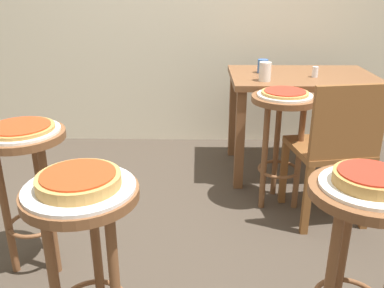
{
  "coord_description": "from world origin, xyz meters",
  "views": [
    {
      "loc": [
        0.08,
        -1.89,
        1.34
      ],
      "look_at": [
        0.06,
        -0.11,
        0.63
      ],
      "focal_mm": 39.0,
      "sensor_mm": 36.0,
      "label": 1
    }
  ],
  "objects_px": {
    "serving_plate_rear": "(285,95)",
    "cup_near_edge": "(265,72)",
    "pizza_leftside": "(20,128)",
    "pizza_rear": "(285,92)",
    "pizza_foreground": "(79,180)",
    "wooden_chair": "(334,147)",
    "pizza_middle": "(370,178)",
    "serving_plate_leftside": "(21,131)",
    "stool_middle": "(360,235)",
    "stool_leftside": "(27,170)",
    "serving_plate_foreground": "(80,188)",
    "stool_foreground": "(85,238)",
    "dining_table": "(301,91)",
    "stool_rear": "(282,126)",
    "cup_far_edge": "(263,66)",
    "condiment_shaker": "(315,72)",
    "serving_plate_middle": "(369,186)"
  },
  "relations": [
    {
      "from": "serving_plate_foreground",
      "to": "cup_near_edge",
      "type": "bearing_deg",
      "value": 61.16
    },
    {
      "from": "serving_plate_rear",
      "to": "pizza_rear",
      "type": "bearing_deg",
      "value": 90.0
    },
    {
      "from": "pizza_leftside",
      "to": "stool_rear",
      "type": "relative_size",
      "value": 0.43
    },
    {
      "from": "serving_plate_foreground",
      "to": "stool_rear",
      "type": "relative_size",
      "value": 0.52
    },
    {
      "from": "stool_rear",
      "to": "stool_leftside",
      "type": "bearing_deg",
      "value": -153.91
    },
    {
      "from": "pizza_leftside",
      "to": "wooden_chair",
      "type": "distance_m",
      "value": 1.63
    },
    {
      "from": "pizza_foreground",
      "to": "stool_middle",
      "type": "height_order",
      "value": "pizza_foreground"
    },
    {
      "from": "pizza_foreground",
      "to": "stool_middle",
      "type": "xyz_separation_m",
      "value": [
        0.94,
        0.03,
        -0.22
      ]
    },
    {
      "from": "serving_plate_middle",
      "to": "serving_plate_rear",
      "type": "relative_size",
      "value": 1.0
    },
    {
      "from": "serving_plate_rear",
      "to": "cup_near_edge",
      "type": "relative_size",
      "value": 2.63
    },
    {
      "from": "pizza_middle",
      "to": "serving_plate_leftside",
      "type": "relative_size",
      "value": 0.69
    },
    {
      "from": "stool_middle",
      "to": "pizza_rear",
      "type": "relative_size",
      "value": 2.57
    },
    {
      "from": "pizza_leftside",
      "to": "serving_plate_rear",
      "type": "height_order",
      "value": "pizza_leftside"
    },
    {
      "from": "stool_foreground",
      "to": "wooden_chair",
      "type": "height_order",
      "value": "wooden_chair"
    },
    {
      "from": "cup_near_edge",
      "to": "serving_plate_foreground",
      "type": "bearing_deg",
      "value": -118.84
    },
    {
      "from": "pizza_leftside",
      "to": "condiment_shaker",
      "type": "height_order",
      "value": "condiment_shaker"
    },
    {
      "from": "serving_plate_leftside",
      "to": "stool_leftside",
      "type": "bearing_deg",
      "value": 0.0
    },
    {
      "from": "pizza_foreground",
      "to": "stool_foreground",
      "type": "bearing_deg",
      "value": -90.0
    },
    {
      "from": "condiment_shaker",
      "to": "wooden_chair",
      "type": "bearing_deg",
      "value": -92.39
    },
    {
      "from": "pizza_foreground",
      "to": "pizza_middle",
      "type": "bearing_deg",
      "value": 1.62
    },
    {
      "from": "serving_plate_rear",
      "to": "wooden_chair",
      "type": "height_order",
      "value": "wooden_chair"
    },
    {
      "from": "cup_near_edge",
      "to": "wooden_chair",
      "type": "height_order",
      "value": "wooden_chair"
    },
    {
      "from": "stool_leftside",
      "to": "cup_near_edge",
      "type": "distance_m",
      "value": 1.56
    },
    {
      "from": "serving_plate_rear",
      "to": "cup_far_edge",
      "type": "xyz_separation_m",
      "value": [
        -0.05,
        0.55,
        0.06
      ]
    },
    {
      "from": "pizza_foreground",
      "to": "wooden_chair",
      "type": "relative_size",
      "value": 0.32
    },
    {
      "from": "dining_table",
      "to": "cup_near_edge",
      "type": "height_order",
      "value": "cup_near_edge"
    },
    {
      "from": "pizza_middle",
      "to": "stool_leftside",
      "type": "bearing_deg",
      "value": 159.28
    },
    {
      "from": "serving_plate_leftside",
      "to": "dining_table",
      "type": "height_order",
      "value": "dining_table"
    },
    {
      "from": "serving_plate_leftside",
      "to": "condiment_shaker",
      "type": "bearing_deg",
      "value": 33.84
    },
    {
      "from": "pizza_middle",
      "to": "stool_leftside",
      "type": "distance_m",
      "value": 1.46
    },
    {
      "from": "stool_foreground",
      "to": "stool_leftside",
      "type": "xyz_separation_m",
      "value": [
        -0.41,
        0.54,
        0.0
      ]
    },
    {
      "from": "stool_middle",
      "to": "serving_plate_middle",
      "type": "height_order",
      "value": "serving_plate_middle"
    },
    {
      "from": "pizza_leftside",
      "to": "pizza_rear",
      "type": "bearing_deg",
      "value": 26.09
    },
    {
      "from": "serving_plate_foreground",
      "to": "dining_table",
      "type": "bearing_deg",
      "value": 56.46
    },
    {
      "from": "stool_foreground",
      "to": "wooden_chair",
      "type": "relative_size",
      "value": 0.83
    },
    {
      "from": "pizza_leftside",
      "to": "dining_table",
      "type": "distance_m",
      "value": 1.9
    },
    {
      "from": "dining_table",
      "to": "cup_far_edge",
      "type": "height_order",
      "value": "cup_far_edge"
    },
    {
      "from": "pizza_leftside",
      "to": "pizza_rear",
      "type": "distance_m",
      "value": 1.44
    },
    {
      "from": "pizza_foreground",
      "to": "serving_plate_middle",
      "type": "distance_m",
      "value": 0.94
    },
    {
      "from": "stool_middle",
      "to": "condiment_shaker",
      "type": "xyz_separation_m",
      "value": [
        0.23,
        1.57,
        0.24
      ]
    },
    {
      "from": "stool_leftside",
      "to": "wooden_chair",
      "type": "bearing_deg",
      "value": 15.53
    },
    {
      "from": "serving_plate_leftside",
      "to": "wooden_chair",
      "type": "distance_m",
      "value": 1.63
    },
    {
      "from": "pizza_middle",
      "to": "pizza_rear",
      "type": "distance_m",
      "value": 1.15
    },
    {
      "from": "stool_middle",
      "to": "pizza_rear",
      "type": "height_order",
      "value": "pizza_rear"
    },
    {
      "from": "pizza_foreground",
      "to": "pizza_rear",
      "type": "xyz_separation_m",
      "value": [
        0.89,
        1.17,
        -0.01
      ]
    },
    {
      "from": "serving_plate_foreground",
      "to": "stool_middle",
      "type": "distance_m",
      "value": 0.96
    },
    {
      "from": "stool_rear",
      "to": "wooden_chair",
      "type": "xyz_separation_m",
      "value": [
        0.25,
        -0.2,
        -0.05
      ]
    },
    {
      "from": "stool_leftside",
      "to": "serving_plate_leftside",
      "type": "height_order",
      "value": "serving_plate_leftside"
    },
    {
      "from": "pizza_middle",
      "to": "cup_far_edge",
      "type": "distance_m",
      "value": 1.7
    },
    {
      "from": "cup_far_edge",
      "to": "condiment_shaker",
      "type": "distance_m",
      "value": 0.36
    }
  ]
}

